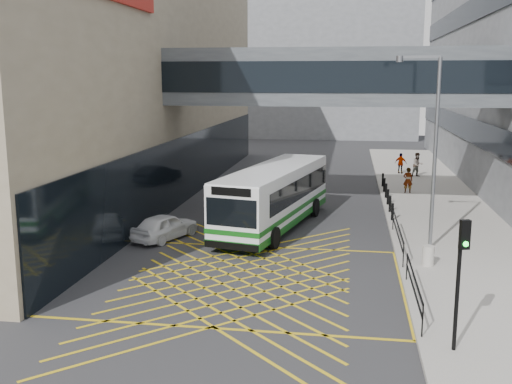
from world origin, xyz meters
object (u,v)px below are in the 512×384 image
at_px(street_lamp, 431,141).
at_px(pedestrian_a, 408,180).
at_px(car_dark, 262,177).
at_px(car_silver, 294,170).
at_px(traffic_light, 461,267).
at_px(litter_bin, 428,256).
at_px(car_white, 165,226).
at_px(pedestrian_b, 418,165).
at_px(bus, 275,195).
at_px(pedestrian_c, 401,163).

height_order(street_lamp, pedestrian_a, street_lamp).
xyz_separation_m(car_dark, car_silver, (1.99, 3.19, 0.01)).
distance_m(car_silver, traffic_light, 29.34).
bearing_deg(car_silver, litter_bin, 130.83).
height_order(car_silver, pedestrian_a, pedestrian_a).
relative_size(car_white, street_lamp, 0.48).
bearing_deg(litter_bin, car_white, 166.69).
bearing_deg(pedestrian_b, litter_bin, -119.76).
bearing_deg(bus, pedestrian_b, 74.07).
distance_m(pedestrian_b, pedestrian_c, 1.76).
bearing_deg(traffic_light, bus, 100.56).
xyz_separation_m(car_dark, pedestrian_b, (11.12, 4.67, 0.42)).
relative_size(traffic_light, street_lamp, 0.45).
bearing_deg(car_white, bus, -124.42).
xyz_separation_m(street_lamp, pedestrian_c, (0.55, 21.00, -3.88)).
distance_m(bus, street_lamp, 8.37).
bearing_deg(pedestrian_c, litter_bin, 107.11).
bearing_deg(car_dark, pedestrian_a, 146.01).
bearing_deg(pedestrian_b, car_dark, 177.84).
relative_size(bus, pedestrian_b, 6.31).
bearing_deg(pedestrian_a, street_lamp, 89.86).
bearing_deg(car_silver, pedestrian_c, -138.89).
distance_m(car_white, car_dark, 14.99).
relative_size(car_white, car_silver, 0.95).
bearing_deg(pedestrian_b, car_white, -149.70).
xyz_separation_m(traffic_light, pedestrian_b, (2.07, 29.90, -1.50)).
xyz_separation_m(traffic_light, pedestrian_a, (0.77, 23.21, -1.58)).
bearing_deg(car_white, car_silver, -80.49).
bearing_deg(street_lamp, car_dark, 124.14).
xyz_separation_m(bus, pedestrian_a, (7.40, 9.73, -0.67)).
relative_size(car_dark, traffic_light, 1.10).
bearing_deg(pedestrian_a, traffic_light, 89.60).
xyz_separation_m(pedestrian_b, pedestrian_c, (-1.12, 1.36, -0.11)).
bearing_deg(traffic_light, pedestrian_a, 72.46).
bearing_deg(bus, street_lamp, -12.62).
height_order(litter_bin, pedestrian_a, pedestrian_a).
xyz_separation_m(car_silver, pedestrian_c, (8.01, 2.84, 0.30)).
height_order(traffic_light, pedestrian_c, traffic_light).
bearing_deg(pedestrian_b, pedestrian_c, 104.43).
relative_size(bus, litter_bin, 14.11).
bearing_deg(pedestrian_c, pedestrian_a, 107.66).
distance_m(car_dark, pedestrian_c, 11.68).
bearing_deg(car_dark, pedestrian_c, -171.28).
bearing_deg(bus, car_silver, 103.62).
xyz_separation_m(pedestrian_a, pedestrian_c, (0.18, 8.05, -0.03)).
distance_m(traffic_light, pedestrian_a, 23.28).
bearing_deg(car_silver, bus, 113.18).
distance_m(litter_bin, pedestrian_c, 23.59).
relative_size(bus, pedestrian_a, 6.89).
bearing_deg(car_silver, car_dark, 79.51).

